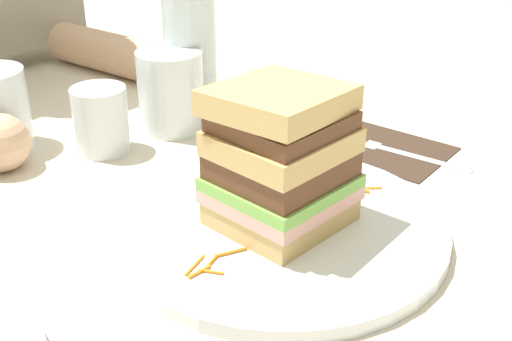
{
  "coord_description": "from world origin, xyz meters",
  "views": [
    {
      "loc": [
        -0.43,
        -0.32,
        0.32
      ],
      "look_at": [
        0.0,
        0.0,
        0.05
      ],
      "focal_mm": 46.93,
      "sensor_mm": 36.0,
      "label": 1
    }
  ],
  "objects_px": {
    "napkin_dark": "(378,146)",
    "water_bottle": "(189,24)",
    "juice_glass": "(171,96)",
    "sandwich": "(283,157)",
    "main_plate": "(283,225)",
    "empty_tumbler_1": "(101,120)",
    "fork": "(396,149)"
  },
  "relations": [
    {
      "from": "napkin_dark",
      "to": "water_bottle",
      "type": "xyz_separation_m",
      "value": [
        -0.05,
        0.24,
        0.12
      ]
    },
    {
      "from": "juice_glass",
      "to": "sandwich",
      "type": "bearing_deg",
      "value": -115.96
    },
    {
      "from": "main_plate",
      "to": "juice_glass",
      "type": "height_order",
      "value": "juice_glass"
    },
    {
      "from": "main_plate",
      "to": "sandwich",
      "type": "distance_m",
      "value": 0.07
    },
    {
      "from": "juice_glass",
      "to": "empty_tumbler_1",
      "type": "xyz_separation_m",
      "value": [
        -0.09,
        0.02,
        -0.0
      ]
    },
    {
      "from": "main_plate",
      "to": "sandwich",
      "type": "bearing_deg",
      "value": 138.23
    },
    {
      "from": "sandwich",
      "to": "juice_glass",
      "type": "xyz_separation_m",
      "value": [
        0.12,
        0.24,
        -0.03
      ]
    },
    {
      "from": "sandwich",
      "to": "water_bottle",
      "type": "distance_m",
      "value": 0.31
    },
    {
      "from": "empty_tumbler_1",
      "to": "water_bottle",
      "type": "bearing_deg",
      "value": -3.85
    },
    {
      "from": "sandwich",
      "to": "juice_glass",
      "type": "relative_size",
      "value": 1.32
    },
    {
      "from": "main_plate",
      "to": "fork",
      "type": "distance_m",
      "value": 0.22
    },
    {
      "from": "main_plate",
      "to": "juice_glass",
      "type": "bearing_deg",
      "value": 64.24
    },
    {
      "from": "sandwich",
      "to": "napkin_dark",
      "type": "height_order",
      "value": "sandwich"
    },
    {
      "from": "napkin_dark",
      "to": "juice_glass",
      "type": "xyz_separation_m",
      "value": [
        -0.1,
        0.23,
        0.04
      ]
    },
    {
      "from": "main_plate",
      "to": "napkin_dark",
      "type": "relative_size",
      "value": 1.93
    },
    {
      "from": "water_bottle",
      "to": "empty_tumbler_1",
      "type": "distance_m",
      "value": 0.16
    },
    {
      "from": "fork",
      "to": "empty_tumbler_1",
      "type": "distance_m",
      "value": 0.33
    },
    {
      "from": "main_plate",
      "to": "napkin_dark",
      "type": "bearing_deg",
      "value": 3.65
    },
    {
      "from": "main_plate",
      "to": "juice_glass",
      "type": "relative_size",
      "value": 3.08
    },
    {
      "from": "main_plate",
      "to": "sandwich",
      "type": "xyz_separation_m",
      "value": [
        -0.0,
        0.0,
        0.07
      ]
    },
    {
      "from": "main_plate",
      "to": "empty_tumbler_1",
      "type": "xyz_separation_m",
      "value": [
        0.02,
        0.26,
        0.03
      ]
    },
    {
      "from": "empty_tumbler_1",
      "to": "fork",
      "type": "bearing_deg",
      "value": -54.73
    },
    {
      "from": "sandwich",
      "to": "fork",
      "type": "distance_m",
      "value": 0.23
    },
    {
      "from": "juice_glass",
      "to": "empty_tumbler_1",
      "type": "height_order",
      "value": "juice_glass"
    },
    {
      "from": "sandwich",
      "to": "fork",
      "type": "bearing_deg",
      "value": -2.45
    },
    {
      "from": "juice_glass",
      "to": "fork",
      "type": "bearing_deg",
      "value": -68.58
    },
    {
      "from": "sandwich",
      "to": "fork",
      "type": "relative_size",
      "value": 0.77
    },
    {
      "from": "water_bottle",
      "to": "main_plate",
      "type": "bearing_deg",
      "value": -123.3
    },
    {
      "from": "fork",
      "to": "juice_glass",
      "type": "distance_m",
      "value": 0.27
    },
    {
      "from": "main_plate",
      "to": "water_bottle",
      "type": "relative_size",
      "value": 1.13
    },
    {
      "from": "fork",
      "to": "empty_tumbler_1",
      "type": "relative_size",
      "value": 2.23
    },
    {
      "from": "main_plate",
      "to": "empty_tumbler_1",
      "type": "bearing_deg",
      "value": 84.84
    }
  ]
}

